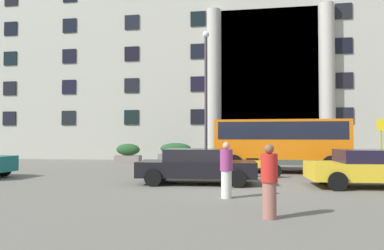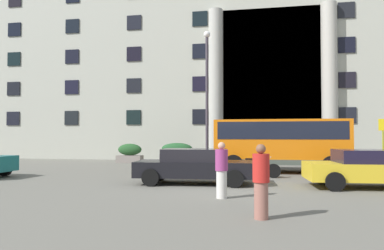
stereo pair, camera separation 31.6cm
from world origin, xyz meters
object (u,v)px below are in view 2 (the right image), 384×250
at_px(motorcycle_near_kerb, 191,165).
at_px(orange_minibus, 280,141).
at_px(pedestrian_man_crossing, 261,181).
at_px(hedge_planter_entrance_left, 177,153).
at_px(bus_stop_sign, 383,139).
at_px(hedge_planter_west, 279,154).
at_px(parked_coupe_end, 195,166).
at_px(pedestrian_man_red_shirt, 222,170).
at_px(parked_hatchback_near, 373,168).
at_px(scooter_by_planter, 337,168).
at_px(lamppost_plaza_centre, 207,87).
at_px(hedge_planter_far_west, 130,153).
at_px(motorcycle_far_end, 255,167).

bearing_deg(motorcycle_near_kerb, orange_minibus, 19.24).
height_order(orange_minibus, pedestrian_man_crossing, orange_minibus).
relative_size(hedge_planter_entrance_left, pedestrian_man_crossing, 1.34).
xyz_separation_m(bus_stop_sign, hedge_planter_west, (-5.00, 3.15, -0.99)).
xyz_separation_m(bus_stop_sign, motorcycle_near_kerb, (-9.26, -3.94, -1.18)).
height_order(hedge_planter_west, pedestrian_man_crossing, pedestrian_man_crossing).
distance_m(hedge_planter_west, parked_coupe_end, 10.47).
bearing_deg(pedestrian_man_red_shirt, hedge_planter_entrance_left, -34.68).
height_order(parked_hatchback_near, pedestrian_man_red_shirt, pedestrian_man_red_shirt).
distance_m(hedge_planter_entrance_left, parked_coupe_end, 10.30).
height_order(parked_coupe_end, scooter_by_planter, parked_coupe_end).
bearing_deg(motorcycle_near_kerb, pedestrian_man_crossing, -78.87).
relative_size(bus_stop_sign, lamppost_plaza_centre, 0.32).
bearing_deg(orange_minibus, hedge_planter_far_west, 153.06).
relative_size(hedge_planter_far_west, lamppost_plaza_centre, 0.21).
bearing_deg(hedge_planter_west, motorcycle_near_kerb, -121.02).
xyz_separation_m(bus_stop_sign, lamppost_plaza_centre, (-9.33, 1.70, 3.08)).
bearing_deg(hedge_planter_entrance_left, parked_coupe_end, -73.71).
xyz_separation_m(hedge_planter_entrance_left, pedestrian_man_crossing, (5.25, -15.23, 0.16)).
xyz_separation_m(motorcycle_near_kerb, pedestrian_man_red_shirt, (1.91, -5.66, 0.35)).
height_order(hedge_planter_far_west, lamppost_plaza_centre, lamppost_plaza_centre).
relative_size(pedestrian_man_red_shirt, pedestrian_man_crossing, 1.00).
xyz_separation_m(hedge_planter_west, motorcycle_far_end, (-1.46, -7.40, -0.18)).
relative_size(bus_stop_sign, hedge_planter_west, 1.71).
height_order(hedge_planter_entrance_left, motorcycle_far_end, hedge_planter_entrance_left).
height_order(hedge_planter_entrance_left, parked_coupe_end, hedge_planter_entrance_left).
height_order(orange_minibus, parked_coupe_end, orange_minibus).
height_order(orange_minibus, motorcycle_far_end, orange_minibus).
relative_size(orange_minibus, bus_stop_sign, 2.36).
bearing_deg(hedge_planter_west, lamppost_plaza_centre, -161.49).
relative_size(orange_minibus, scooter_by_planter, 3.16).
xyz_separation_m(parked_coupe_end, motorcycle_far_end, (2.18, 2.42, -0.22)).
height_order(orange_minibus, hedge_planter_entrance_left, orange_minibus).
xyz_separation_m(orange_minibus, bus_stop_sign, (5.24, 1.77, 0.10)).
relative_size(hedge_planter_entrance_left, parked_coupe_end, 0.48).
height_order(orange_minibus, motorcycle_near_kerb, orange_minibus).
distance_m(parked_coupe_end, pedestrian_man_red_shirt, 3.21).
bearing_deg(parked_coupe_end, bus_stop_sign, 34.32).
bearing_deg(hedge_planter_far_west, pedestrian_man_crossing, -60.82).
height_order(hedge_planter_entrance_left, scooter_by_planter, hedge_planter_entrance_left).
relative_size(motorcycle_far_end, lamppost_plaza_centre, 0.26).
xyz_separation_m(hedge_planter_entrance_left, parked_coupe_end, (2.89, -9.88, 0.04)).
bearing_deg(scooter_by_planter, lamppost_plaza_centre, 126.51).
relative_size(orange_minibus, hedge_planter_far_west, 3.67).
height_order(bus_stop_sign, motorcycle_near_kerb, bus_stop_sign).
xyz_separation_m(hedge_planter_entrance_left, hedge_planter_west, (6.53, -0.07, 0.01)).
xyz_separation_m(hedge_planter_west, pedestrian_man_red_shirt, (-2.36, -12.75, 0.16)).
bearing_deg(hedge_planter_far_west, hedge_planter_entrance_left, 0.74).
xyz_separation_m(bus_stop_sign, hedge_planter_entrance_left, (-11.53, 3.22, -1.00)).
xyz_separation_m(pedestrian_man_red_shirt, lamppost_plaza_centre, (-1.97, 11.30, 3.92)).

